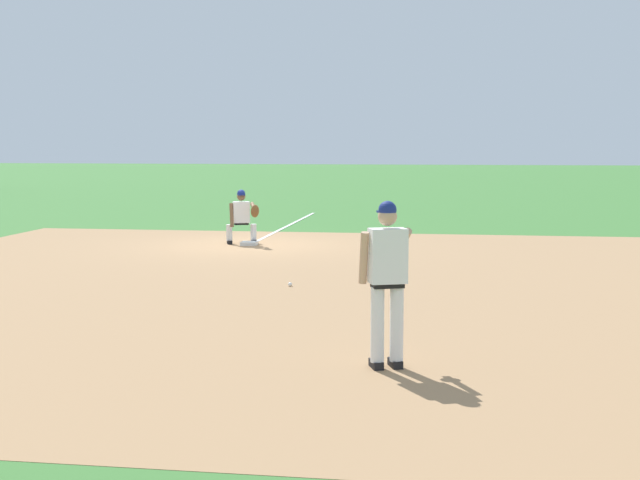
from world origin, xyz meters
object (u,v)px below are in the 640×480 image
(first_base_bag, at_px, (249,243))
(first_baseman, at_px, (242,214))
(baseball, at_px, (290,284))
(pitcher, at_px, (388,274))

(first_base_bag, bearing_deg, first_baseman, 40.16)
(baseball, xyz_separation_m, pitcher, (-5.34, -2.09, 1.02))
(pitcher, bearing_deg, first_baseman, 20.98)
(pitcher, relative_size, first_baseman, 1.39)
(first_base_bag, distance_m, first_baseman, 0.77)
(baseball, bearing_deg, first_baseman, 20.63)
(first_base_bag, distance_m, baseball, 6.34)
(pitcher, bearing_deg, first_base_bag, 20.43)
(baseball, distance_m, first_baseman, 6.70)
(baseball, distance_m, pitcher, 5.83)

